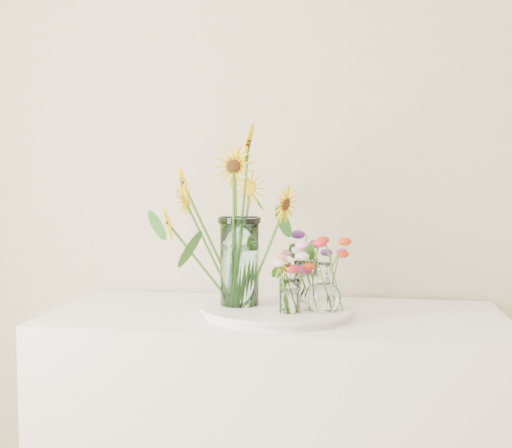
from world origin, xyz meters
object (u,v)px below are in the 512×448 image
mason_jar (239,261)px  small_vase_c (306,281)px  tray (277,311)px  small_vase_b (324,287)px  small_vase_a (290,296)px

mason_jar → small_vase_c: size_ratio=2.11×
tray → small_vase_b: small_vase_b is taller
small_vase_a → small_vase_c: small_vase_c is taller
small_vase_b → small_vase_c: small_vase_b is taller
tray → small_vase_a: 0.12m
mason_jar → small_vase_c: bearing=29.9°
mason_jar → small_vase_a: (0.16, -0.09, -0.09)m
tray → small_vase_b: bearing=-18.5°
small_vase_b → tray: bearing=161.5°
tray → mason_jar: size_ratio=1.59×
tray → small_vase_c: small_vase_c is taller
mason_jar → small_vase_b: mason_jar is taller
tray → small_vase_c: bearing=53.3°
small_vase_a → small_vase_c: size_ratio=0.78×
small_vase_a → small_vase_b: (0.10, 0.04, 0.02)m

